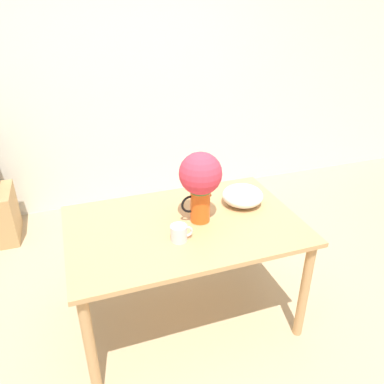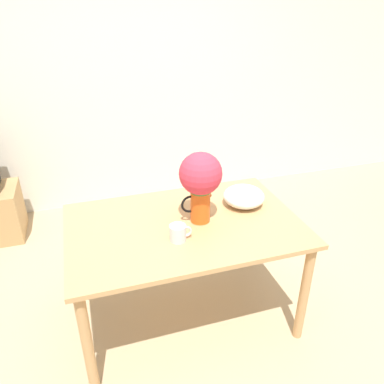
% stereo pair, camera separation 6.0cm
% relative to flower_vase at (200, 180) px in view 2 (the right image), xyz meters
% --- Properties ---
extents(ground_plane, '(12.00, 12.00, 0.00)m').
position_rel_flower_vase_xyz_m(ground_plane, '(0.01, -0.16, -1.06)').
color(ground_plane, tan).
extents(wall_back, '(8.00, 0.05, 2.60)m').
position_rel_flower_vase_xyz_m(wall_back, '(0.01, 1.89, 0.24)').
color(wall_back, silver).
rests_on(wall_back, ground_plane).
extents(table, '(1.45, 0.95, 0.77)m').
position_rel_flower_vase_xyz_m(table, '(-0.11, -0.00, -0.38)').
color(table, tan).
rests_on(table, ground_plane).
extents(flower_vase, '(0.26, 0.26, 0.46)m').
position_rel_flower_vase_xyz_m(flower_vase, '(0.00, 0.00, 0.00)').
color(flower_vase, '#E05619').
rests_on(flower_vase, table).
extents(coffee_mug, '(0.13, 0.10, 0.10)m').
position_rel_flower_vase_xyz_m(coffee_mug, '(-0.19, -0.17, -0.24)').
color(coffee_mug, silver).
rests_on(coffee_mug, table).
extents(white_bowl, '(0.28, 0.28, 0.13)m').
position_rel_flower_vase_xyz_m(white_bowl, '(0.35, 0.10, -0.22)').
color(white_bowl, white).
rests_on(white_bowl, table).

